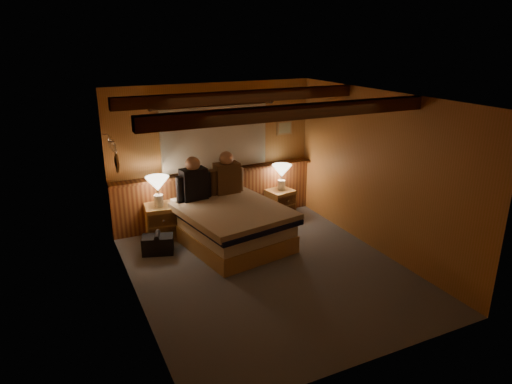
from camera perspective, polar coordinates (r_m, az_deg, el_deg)
floor at (r=6.48m, az=1.64°, el=-9.84°), size 4.20×4.20×0.00m
ceiling at (r=5.72m, az=1.87°, el=11.72°), size 4.20×4.20×0.00m
wall_back at (r=7.84m, az=-5.27°, el=4.72°), size 3.60×0.00×3.60m
wall_left at (r=5.46m, az=-15.34°, el=-2.35°), size 0.00×4.20×4.20m
wall_right at (r=6.96m, az=15.07°, el=2.30°), size 0.00×4.20×4.20m
wall_front at (r=4.37m, az=14.49°, el=-7.75°), size 3.60×0.00×3.60m
wainscot at (r=7.99m, az=-4.96°, el=-0.36°), size 3.60×0.23×0.94m
curtain_window at (r=7.71m, az=-5.16°, el=6.92°), size 2.18×0.09×1.11m
ceiling_beams at (r=5.87m, az=1.18°, el=11.02°), size 3.60×1.65×0.16m
coat_rail at (r=6.84m, az=-17.51°, el=5.82°), size 0.05×0.55×0.24m
framed_print at (r=8.29m, az=3.57°, el=8.03°), size 0.30×0.04×0.25m
bed at (r=7.15m, az=-3.17°, el=-4.08°), size 1.69×2.03×0.62m
nightstand_left at (r=7.52m, az=-11.66°, el=-3.64°), size 0.56×0.51×0.56m
nightstand_right at (r=8.29m, az=3.06°, el=-1.36°), size 0.51×0.47×0.49m
lamp_left at (r=7.29m, az=-12.19°, el=0.78°), size 0.37×0.37×0.48m
lamp_right at (r=8.15m, az=3.23°, el=2.47°), size 0.35×0.35×0.46m
person_left at (r=7.33m, az=-7.81°, el=1.27°), size 0.60×0.28×0.73m
person_right at (r=7.58m, az=-3.68°, el=2.03°), size 0.60×0.25×0.73m
duffel_bag at (r=7.07m, az=-12.17°, el=-6.39°), size 0.52×0.40×0.33m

